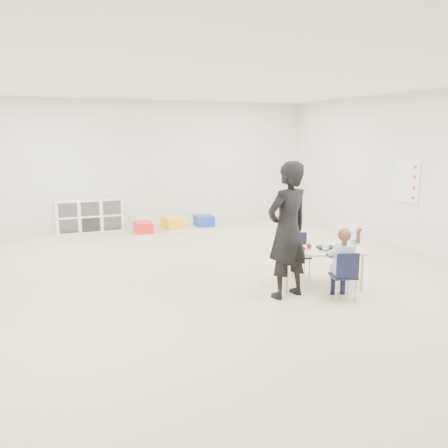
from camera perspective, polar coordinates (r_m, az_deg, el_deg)
name	(u,v)px	position (r m, az deg, el deg)	size (l,w,h in m)	color
room	(212,184)	(6.52, -1.46, 4.77)	(9.00, 9.02, 2.80)	beige
table	(319,268)	(6.68, 11.41, -5.19)	(1.27, 0.87, 0.53)	beige
chair_near	(343,275)	(6.26, 14.15, -5.96)	(0.31, 0.29, 0.64)	#111434
chair_far	(299,255)	(7.10, 9.02, -3.74)	(0.31, 0.29, 0.64)	#111434
child	(344,261)	(6.21, 14.23, -4.34)	(0.42, 0.42, 1.00)	#BCD9FF
lunch_tray_near	(326,248)	(6.67, 12.14, -2.78)	(0.22, 0.16, 0.03)	black
lunch_tray_far	(296,248)	(6.58, 8.62, -2.85)	(0.22, 0.16, 0.03)	black
milk_carton	(325,248)	(6.50, 12.10, -2.83)	(0.07, 0.07, 0.10)	white
bread_roll	(343,249)	(6.58, 14.18, -2.90)	(0.09, 0.09, 0.07)	tan
apple_near	(309,246)	(6.63, 10.20, -2.61)	(0.07, 0.07, 0.07)	#9C170E
apple_far	(282,249)	(6.43, 7.03, -2.94)	(0.07, 0.07, 0.07)	#9C170E
cubby_shelf	(90,215)	(10.55, -15.87, 1.00)	(1.40, 0.40, 0.70)	white
rules_poster	(407,180)	(9.18, 21.13, 4.92)	(0.02, 0.60, 0.80)	white
adult	(288,230)	(6.08, 7.66, -0.75)	(0.64, 0.42, 1.76)	black
bin_red	(143,227)	(10.24, -9.70, -0.38)	(0.36, 0.46, 0.22)	red
bin_yellow	(172,223)	(10.62, -6.23, 0.13)	(0.36, 0.47, 0.23)	yellow
bin_blue	(204,220)	(10.85, -2.44, 0.43)	(0.37, 0.48, 0.23)	#1938BE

